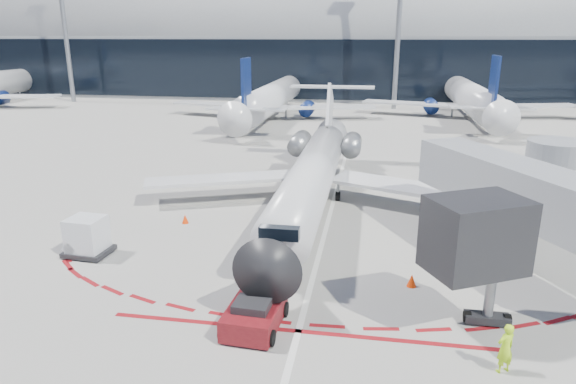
% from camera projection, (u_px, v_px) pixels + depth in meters
% --- Properties ---
extents(ground, '(260.00, 260.00, 0.00)m').
position_uv_depth(ground, '(328.00, 221.00, 29.20)').
color(ground, gray).
rests_on(ground, ground).
extents(apron_centerline, '(0.25, 40.00, 0.01)m').
position_uv_depth(apron_centerline, '(331.00, 210.00, 31.08)').
color(apron_centerline, silver).
rests_on(apron_centerline, ground).
extents(apron_stop_bar, '(14.00, 0.25, 0.01)m').
position_uv_depth(apron_stop_bar, '(298.00, 331.00, 18.36)').
color(apron_stop_bar, maroon).
rests_on(apron_stop_bar, ground).
extents(terminal_building, '(150.00, 24.15, 24.00)m').
position_uv_depth(terminal_building, '(364.00, 45.00, 87.95)').
color(terminal_building, gray).
rests_on(terminal_building, ground).
extents(jet_bridge, '(10.03, 15.20, 4.90)m').
position_uv_depth(jet_bridge, '(533.00, 195.00, 23.92)').
color(jet_bridge, gray).
rests_on(jet_bridge, ground).
extents(light_mast_west, '(0.70, 0.70, 25.00)m').
position_uv_depth(light_mast_west, '(64.00, 19.00, 77.92)').
color(light_mast_west, gray).
rests_on(light_mast_west, ground).
extents(light_mast_centre, '(0.70, 0.70, 25.00)m').
position_uv_depth(light_mast_centre, '(399.00, 17.00, 69.99)').
color(light_mast_centre, gray).
rests_on(light_mast_centre, ground).
extents(regional_jet, '(21.69, 26.74, 6.70)m').
position_uv_depth(regional_jet, '(314.00, 171.00, 31.24)').
color(regional_jet, silver).
rests_on(regional_jet, ground).
extents(pushback_tug, '(2.11, 4.62, 1.19)m').
position_uv_depth(pushback_tug, '(255.00, 314.00, 18.46)').
color(pushback_tug, '#540C11').
rests_on(pushback_tug, ground).
extents(ramp_worker, '(0.73, 0.65, 1.68)m').
position_uv_depth(ramp_worker, '(505.00, 348.00, 15.93)').
color(ramp_worker, '#B3ED19').
rests_on(ramp_worker, ground).
extents(uld_container, '(2.12, 1.85, 1.89)m').
position_uv_depth(uld_container, '(87.00, 237.00, 24.48)').
color(uld_container, black).
rests_on(uld_container, ground).
extents(safety_cone_left, '(0.37, 0.37, 0.52)m').
position_uv_depth(safety_cone_left, '(185.00, 219.00, 28.82)').
color(safety_cone_left, '#E93304').
rests_on(safety_cone_left, ground).
extents(safety_cone_right, '(0.40, 0.40, 0.56)m').
position_uv_depth(safety_cone_right, '(412.00, 280.00, 21.56)').
color(safety_cone_right, '#E93304').
rests_on(safety_cone_right, ground).
extents(bg_airliner_1, '(30.77, 32.58, 9.96)m').
position_uv_depth(bg_airliner_1, '(272.00, 78.00, 64.51)').
color(bg_airliner_1, silver).
rests_on(bg_airliner_1, ground).
extents(bg_airliner_2, '(31.59, 33.45, 10.22)m').
position_uv_depth(bg_airliner_2, '(471.00, 76.00, 65.21)').
color(bg_airliner_2, silver).
rests_on(bg_airliner_2, ground).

